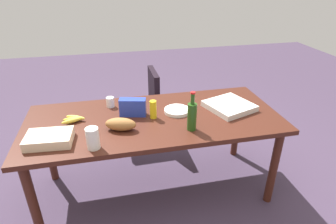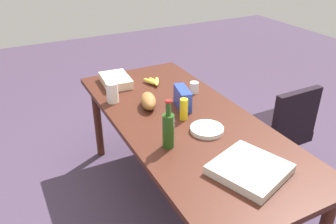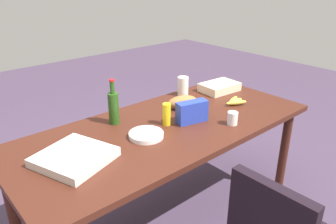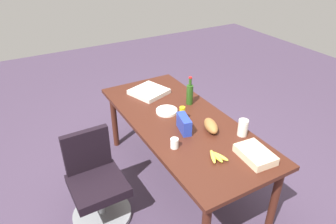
% 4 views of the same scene
% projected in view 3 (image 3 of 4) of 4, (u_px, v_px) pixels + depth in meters
% --- Properties ---
extents(ground_plane, '(10.00, 10.00, 0.00)m').
position_uv_depth(ground_plane, '(167.00, 216.00, 2.55)').
color(ground_plane, '#45364D').
extents(conference_table, '(2.12, 0.92, 0.78)m').
position_uv_depth(conference_table, '(166.00, 136.00, 2.27)').
color(conference_table, '#431D13').
rests_on(conference_table, ground).
extents(wine_bottle, '(0.09, 0.09, 0.31)m').
position_uv_depth(wine_bottle, '(114.00, 107.00, 2.22)').
color(wine_bottle, '#244B16').
rests_on(wine_bottle, conference_table).
extents(banana_bunch, '(0.19, 0.15, 0.04)m').
position_uv_depth(banana_bunch, '(235.00, 101.00, 2.58)').
color(banana_bunch, gold).
rests_on(banana_bunch, conference_table).
extents(pizza_box, '(0.46, 0.46, 0.05)m').
position_uv_depth(pizza_box, '(74.00, 157.00, 1.81)').
color(pizza_box, silver).
rests_on(pizza_box, conference_table).
extents(mustard_bottle, '(0.06, 0.06, 0.15)m').
position_uv_depth(mustard_bottle, '(167.00, 114.00, 2.22)').
color(mustard_bottle, yellow).
rests_on(mustard_bottle, conference_table).
extents(chip_bag_blue, '(0.23, 0.13, 0.15)m').
position_uv_depth(chip_bag_blue, '(192.00, 112.00, 2.26)').
color(chip_bag_blue, '#253DB0').
rests_on(chip_bag_blue, conference_table).
extents(bread_loaf, '(0.26, 0.18, 0.10)m').
position_uv_depth(bread_loaf, '(182.00, 102.00, 2.50)').
color(bread_loaf, '#9C6634').
rests_on(bread_loaf, conference_table).
extents(sheet_cake, '(0.34, 0.24, 0.07)m').
position_uv_depth(sheet_cake, '(219.00, 87.00, 2.86)').
color(sheet_cake, beige).
rests_on(sheet_cake, conference_table).
extents(paper_plate_stack, '(0.25, 0.25, 0.03)m').
position_uv_depth(paper_plate_stack, '(146.00, 135.00, 2.08)').
color(paper_plate_stack, white).
rests_on(paper_plate_stack, conference_table).
extents(paper_cup, '(0.07, 0.07, 0.09)m').
position_uv_depth(paper_cup, '(232.00, 118.00, 2.24)').
color(paper_cup, white).
rests_on(paper_cup, conference_table).
extents(mayo_jar, '(0.10, 0.10, 0.16)m').
position_uv_depth(mayo_jar, '(183.00, 86.00, 2.75)').
color(mayo_jar, white).
rests_on(mayo_jar, conference_table).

